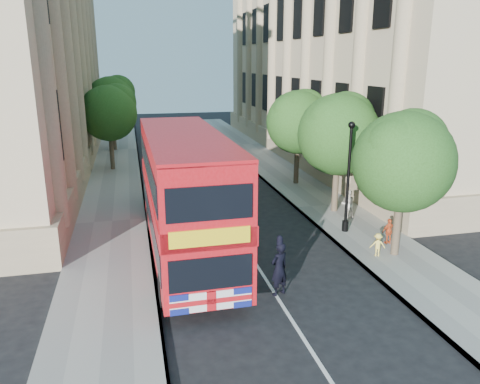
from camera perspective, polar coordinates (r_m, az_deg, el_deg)
ground at (r=15.93m, az=5.45°, el=-14.00°), size 120.00×120.00×0.00m
pavement_right at (r=26.45m, az=10.39°, el=-1.70°), size 3.50×80.00×0.12m
pavement_left at (r=24.38m, az=-15.30°, el=-3.54°), size 3.50×80.00×0.12m
building_right at (r=41.38m, az=13.72°, el=16.91°), size 12.00×38.00×18.00m
tree_right_near at (r=19.52m, az=19.38°, el=4.12°), size 4.00×4.00×6.08m
tree_right_mid at (r=24.67m, az=11.99°, el=7.42°), size 4.20×4.20×6.37m
tree_right_far at (r=30.17m, az=7.14°, el=8.86°), size 4.00×4.00×6.15m
tree_left_far at (r=35.28m, az=-15.65°, el=9.61°), size 4.00×4.00×6.30m
tree_left_back at (r=43.23m, az=-15.34°, el=11.02°), size 4.20×4.20×6.65m
lamp_post at (r=22.00m, az=13.03°, el=1.21°), size 0.32×0.32×5.16m
double_decker_bus at (r=18.86m, az=-6.63°, el=-0.01°), size 3.03×10.98×5.05m
box_van at (r=26.06m, az=-7.28°, el=1.37°), size 2.58×5.38×2.98m
police_constable at (r=16.36m, az=4.80°, el=-9.31°), size 0.84×0.71×1.94m
woman_pedestrian at (r=24.38m, az=13.01°, el=-1.42°), size 0.73×0.58×1.46m
child_a at (r=21.48m, az=17.70°, el=-4.58°), size 0.69×0.34×1.15m
child_b at (r=20.09m, az=16.44°, el=-6.17°), size 0.71×0.54×0.97m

